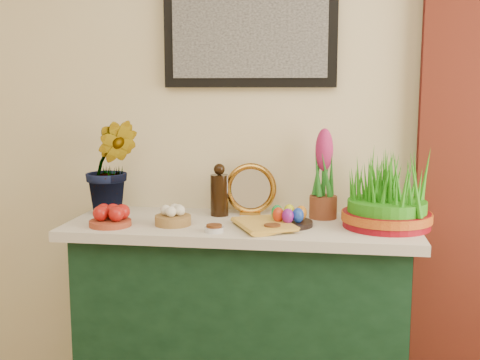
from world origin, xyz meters
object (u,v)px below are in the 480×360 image
Objects in this scene: sideboard at (242,331)px; book at (240,226)px; hyacinth_green at (111,152)px; mirror at (251,189)px; wheatgrass_sabzeh at (387,195)px.

sideboard is 5.06× the size of book.
book is (0.01, -0.14, 0.48)m from sideboard.
mirror is (0.59, 0.08, -0.16)m from hyacinth_green.
book is 0.58m from wheatgrass_sabzeh.
book is (0.59, -0.23, -0.25)m from hyacinth_green.
book is at bearing -35.24° from hyacinth_green.
mirror reaches higher than sideboard.
sideboard is 2.41× the size of hyacinth_green.
book reaches higher than sideboard.
sideboard is at bearing 179.36° from wheatgrass_sabzeh.
hyacinth_green is at bearing 171.70° from sideboard.
hyacinth_green reaches higher than sideboard.
wheatgrass_sabzeh reaches higher than book.
wheatgrass_sabzeh is at bearing -18.93° from hyacinth_green.
sideboard is at bearing -22.72° from hyacinth_green.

